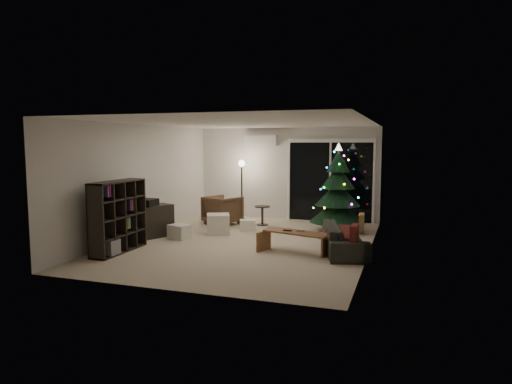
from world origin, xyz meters
TOP-DOWN VIEW (x-y plane):
  - room at (0.46, 1.49)m, footprint 6.50×7.51m
  - bookshelf at (-2.25, -1.51)m, footprint 0.52×1.41m
  - media_cabinet at (-2.25, -0.21)m, footprint 0.85×1.22m
  - stereo at (-2.25, -0.21)m, footprint 0.36×0.43m
  - armchair at (-1.34, 1.90)m, footprint 1.04×1.06m
  - ottoman at (-0.95, 0.69)m, footprint 0.67×0.67m
  - cardboard_box_a at (-1.54, -0.07)m, footprint 0.51×0.44m
  - cardboard_box_b at (-0.45, 1.31)m, footprint 0.44×0.39m
  - side_table at (-0.33, 2.09)m, footprint 0.46×0.46m
  - floor_lamp at (-1.09, 2.65)m, footprint 0.25×0.25m
  - sofa at (2.05, -0.17)m, footprint 1.16×1.96m
  - sofa_throw at (1.95, -0.17)m, footprint 0.57×1.32m
  - cushion_a at (2.30, 0.48)m, footprint 0.14×0.36m
  - cushion_b at (2.30, -0.82)m, footprint 0.13×0.36m
  - coffee_table at (1.15, -0.51)m, footprint 1.38×0.80m
  - remote_a at (1.00, -0.51)m, footprint 0.16×0.05m
  - remote_b at (1.25, -0.46)m, footprint 0.16×0.09m
  - christmas_tree at (1.61, 1.80)m, footprint 1.67×1.67m

SIDE VIEW (x-z plane):
  - cardboard_box_b at x=-0.45m, z-range 0.00..0.25m
  - cardboard_box_a at x=-1.54m, z-range 0.00..0.31m
  - coffee_table at x=1.15m, z-range 0.00..0.41m
  - ottoman at x=-0.95m, z-range 0.00..0.46m
  - side_table at x=-0.33m, z-range 0.00..0.49m
  - sofa at x=2.05m, z-range 0.00..0.54m
  - media_cabinet at x=-2.25m, z-range 0.00..0.71m
  - armchair at x=-1.34m, z-range 0.00..0.74m
  - sofa_throw at x=1.95m, z-range 0.37..0.41m
  - remote_a at x=1.00m, z-range 0.41..0.44m
  - remote_b at x=1.25m, z-range 0.41..0.44m
  - cushion_a at x=2.30m, z-range 0.31..0.66m
  - cushion_b at x=2.30m, z-range 0.31..0.66m
  - bookshelf at x=-2.25m, z-range 0.00..1.38m
  - floor_lamp at x=-1.09m, z-range 0.00..1.56m
  - stereo at x=-2.25m, z-range 0.71..0.87m
  - room at x=0.46m, z-range -0.28..2.32m
  - christmas_tree at x=1.61m, z-range 0.00..2.09m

